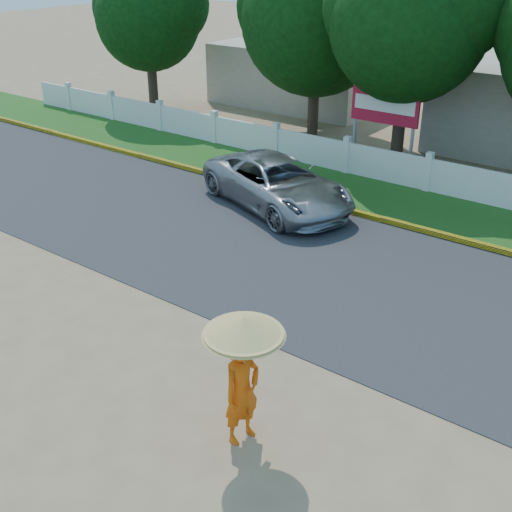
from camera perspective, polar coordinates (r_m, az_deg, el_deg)
The scene contains 9 objects.
ground at distance 13.07m, azimuth -5.34°, elevation -8.25°, with size 120.00×120.00×0.00m, color #9E8460.
road at distance 16.16m, azimuth 5.34°, elevation -0.93°, with size 60.00×7.00×0.02m, color #38383A.
grass_verge at distance 20.45m, azimuth 13.23°, elevation 4.54°, with size 60.00×3.50×0.03m, color #2D601E.
curb at distance 18.98m, azimuth 11.08°, elevation 3.23°, with size 40.00×0.18×0.16m, color yellow.
fence at distance 21.53m, azimuth 15.02°, elevation 6.97°, with size 40.00×0.10×1.10m, color silver.
building_far at distance 32.52m, azimuth 4.12°, elevation 15.79°, with size 8.00×5.00×2.80m, color #B7AD99.
vehicle at distance 19.47m, azimuth 1.92°, elevation 6.45°, with size 2.48×5.38×1.49m, color #95989C.
monk_with_parasol at distance 10.07m, azimuth -1.19°, elevation -9.37°, with size 1.29×1.29×2.35m.
billboard at distance 22.91m, azimuth 11.38°, elevation 12.68°, with size 2.50×0.13×2.95m.
Camera 1 is at (7.39, -7.81, 7.44)m, focal length 45.00 mm.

